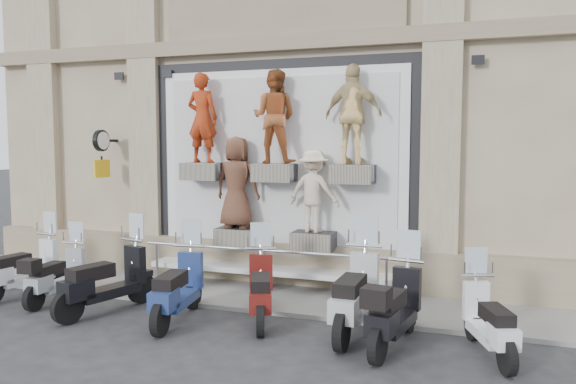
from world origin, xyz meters
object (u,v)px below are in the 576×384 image
Objects in this scene: clock_sign_bracket at (102,148)px; scooter_d at (106,266)px; scooter_b at (23,256)px; guard_rail at (264,273)px; scooter_e at (178,273)px; scooter_h at (395,292)px; scooter_c at (57,264)px; scooter_g at (355,277)px; scooter_i at (490,306)px; scooter_f at (261,275)px.

clock_sign_bracket is 3.44m from scooter_d.
guard_rail is at bearing 26.79° from scooter_b.
scooter_e reaches higher than scooter_h.
scooter_b is 3.57m from scooter_e.
scooter_b reaches higher than scooter_c.
clock_sign_bracket reaches higher than scooter_c.
clock_sign_bracket is 0.52× the size of scooter_h.
scooter_g is 1.95m from scooter_i.
scooter_h is (6.17, -0.33, 0.10)m from scooter_c.
scooter_i reaches higher than guard_rail.
scooter_f is at bearing 154.22° from scooter_i.
clock_sign_bracket is 5.17m from scooter_f.
clock_sign_bracket reaches higher than scooter_i.
scooter_d is at bearing 167.38° from scooter_f.
scooter_c is 7.44m from scooter_i.
scooter_c is 0.91× the size of scooter_f.
scooter_h is (0.65, -0.38, -0.07)m from scooter_g.
clock_sign_bracket reaches higher than scooter_e.
clock_sign_bracket is at bearing 170.13° from scooter_h.
scooter_h is (3.50, -0.01, -0.00)m from scooter_e.
scooter_g is (5.52, 0.05, 0.17)m from scooter_c.
scooter_d is 1.03× the size of scooter_h.
scooter_e is 2.87m from scooter_g.
scooter_b reaches higher than scooter_i.
scooter_i is at bearing -23.51° from guard_rail.
scooter_f is 1.10× the size of scooter_i.
clock_sign_bracket reaches higher than scooter_b.
scooter_f is at bearing 25.59° from scooter_d.
scooter_i is (4.76, 0.06, -0.10)m from scooter_e.
scooter_e reaches higher than scooter_b.
scooter_c is at bearing 160.26° from scooter_f.
scooter_f is (4.82, 0.02, -0.00)m from scooter_b.
scooter_b is at bearing -174.30° from scooter_h.
scooter_e is (1.39, -0.01, -0.02)m from scooter_d.
scooter_g is (1.56, -0.05, 0.10)m from scooter_f.
clock_sign_bracket is 7.26m from scooter_h.
scooter_c is at bearing -173.96° from scooter_h.
guard_rail is at bearing 20.02° from scooter_c.
scooter_e is at bearing 16.48° from scooter_d.
scooter_b reaches higher than guard_rail.
guard_rail is 2.66× the size of scooter_f.
scooter_e is (2.68, -0.31, 0.10)m from scooter_c.
scooter_h is (4.88, -0.03, -0.02)m from scooter_d.
clock_sign_bracket is 6.53m from scooter_g.
guard_rail is 2.66× the size of scooter_b.
scooter_b is at bearing 158.96° from scooter_f.
scooter_h reaches higher than scooter_b.
scooter_c is 1.00× the size of scooter_i.
scooter_d is (1.29, -0.30, 0.12)m from scooter_c.
guard_rail is 2.49× the size of scooter_d.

